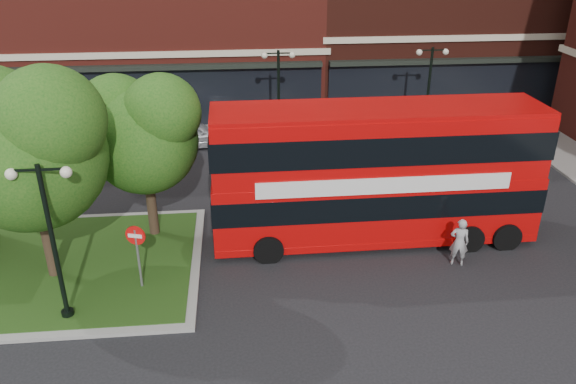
{
  "coord_description": "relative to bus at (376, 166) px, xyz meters",
  "views": [
    {
      "loc": [
        -0.26,
        -13.92,
        10.63
      ],
      "look_at": [
        1.49,
        4.18,
        2.0
      ],
      "focal_mm": 35.0,
      "sensor_mm": 36.0,
      "label": 1
    }
  ],
  "objects": [
    {
      "name": "ground",
      "position": [
        -4.63,
        -4.13,
        -2.92
      ],
      "size": [
        120.0,
        120.0,
        0.0
      ],
      "primitive_type": "plane",
      "color": "black",
      "rests_on": "ground"
    },
    {
      "name": "pavement_far",
      "position": [
        -4.63,
        12.37,
        -2.86
      ],
      "size": [
        44.0,
        3.0,
        0.12
      ],
      "primitive_type": "cube",
      "color": "slate",
      "rests_on": "ground"
    },
    {
      "name": "traffic_island",
      "position": [
        -12.63,
        -1.13,
        -2.85
      ],
      "size": [
        12.6,
        7.6,
        0.15
      ],
      "color": "gray",
      "rests_on": "ground"
    },
    {
      "name": "tree_island_west",
      "position": [
        -11.22,
        -1.55,
        1.87
      ],
      "size": [
        5.4,
        4.71,
        7.21
      ],
      "color": "#2D2116",
      "rests_on": "ground"
    },
    {
      "name": "tree_island_east",
      "position": [
        -8.21,
        0.94,
        1.32
      ],
      "size": [
        4.46,
        3.9,
        6.29
      ],
      "color": "#2D2116",
      "rests_on": "ground"
    },
    {
      "name": "lamp_island",
      "position": [
        -10.13,
        -3.93,
        -0.09
      ],
      "size": [
        1.72,
        0.36,
        5.0
      ],
      "color": "black",
      "rests_on": "ground"
    },
    {
      "name": "lamp_far_left",
      "position": [
        -2.63,
        10.37,
        -0.09
      ],
      "size": [
        1.72,
        0.36,
        5.0
      ],
      "color": "black",
      "rests_on": "ground"
    },
    {
      "name": "lamp_far_right",
      "position": [
        5.37,
        10.37,
        -0.09
      ],
      "size": [
        1.72,
        0.36,
        5.0
      ],
      "color": "black",
      "rests_on": "ground"
    },
    {
      "name": "bus",
      "position": [
        0.0,
        0.0,
        0.0
      ],
      "size": [
        11.67,
        2.77,
        4.45
      ],
      "rotation": [
        0.0,
        0.0,
        0.01
      ],
      "color": "#B50707",
      "rests_on": "ground"
    },
    {
      "name": "woman",
      "position": [
        2.54,
        -2.13,
        -2.04
      ],
      "size": [
        0.74,
        0.59,
        1.76
      ],
      "primitive_type": "imported",
      "rotation": [
        0.0,
        0.0,
        2.84
      ],
      "color": "gray",
      "rests_on": "ground"
    },
    {
      "name": "car_silver",
      "position": [
        -7.27,
        10.37,
        -2.18
      ],
      "size": [
        4.52,
        2.28,
        1.48
      ],
      "primitive_type": "imported",
      "rotation": [
        0.0,
        0.0,
        1.7
      ],
      "color": "#B5B8BD",
      "rests_on": "ground"
    },
    {
      "name": "car_white",
      "position": [
        -1.45,
        11.87,
        -2.29
      ],
      "size": [
        3.83,
        1.4,
        1.25
      ],
      "primitive_type": "imported",
      "rotation": [
        0.0,
        0.0,
        1.59
      ],
      "color": "silver",
      "rests_on": "ground"
    },
    {
      "name": "no_entry_sign",
      "position": [
        -8.13,
        -2.63,
        -1.25
      ],
      "size": [
        0.63,
        0.23,
        2.34
      ],
      "rotation": [
        0.0,
        0.0,
        -0.28
      ],
      "color": "slate",
      "rests_on": "ground"
    }
  ]
}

